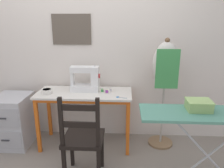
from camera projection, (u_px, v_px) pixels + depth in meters
ground_plane at (83, 155)px, 2.70m from camera, size 14.00×14.00×0.00m
wall_back at (87, 46)px, 2.88m from camera, size 10.00×0.07×2.55m
sewing_table at (84, 100)px, 2.74m from camera, size 1.18×0.50×0.73m
sewing_machine at (87, 80)px, 2.74m from camera, size 0.37×0.17×0.34m
fabric_bowl at (47, 91)px, 2.66m from camera, size 0.12×0.12×0.06m
scissors at (120, 97)px, 2.54m from camera, size 0.13×0.07×0.01m
thread_spool_near_machine at (102, 90)px, 2.74m from camera, size 0.04×0.04×0.04m
thread_spool_mid_table at (107, 91)px, 2.70m from camera, size 0.04×0.04×0.04m
thread_spool_far_edge at (111, 90)px, 2.75m from camera, size 0.04×0.04×0.04m
wooden_chair at (83, 139)px, 2.19m from camera, size 0.40×0.38×0.95m
filing_cabinet at (14, 120)px, 2.86m from camera, size 0.43×0.50×0.67m
dress_form at (165, 71)px, 2.66m from camera, size 0.32×0.32×1.40m
ironing_board at (213, 117)px, 1.89m from camera, size 1.26×0.36×0.85m
storage_box at (199, 105)px, 1.91m from camera, size 0.21×0.17×0.09m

